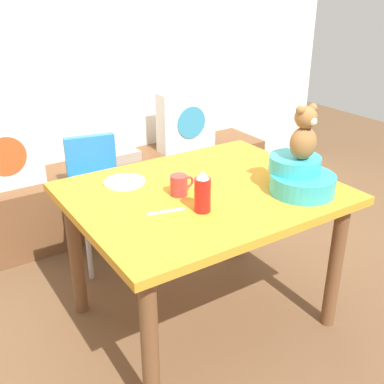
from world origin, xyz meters
The scene contains 14 objects.
ground_plane centered at (0.00, 0.00, 0.00)m, with size 8.00×8.00×0.00m, color brown.
back_wall centered at (0.00, 1.51, 1.30)m, with size 4.40×0.10×2.60m, color silver.
window_bench centered at (0.00, 1.24, 0.23)m, with size 2.60×0.44×0.46m, color brown.
pillow_floral_left centered at (-0.64, 1.22, 0.68)m, with size 0.44×0.15×0.44m.
pillow_floral_right centered at (0.68, 1.22, 0.68)m, with size 0.44×0.15×0.44m.
book_stack centered at (0.17, 1.24, 0.50)m, with size 0.20×0.14×0.07m, color gray.
dining_table centered at (0.00, 0.00, 0.64)m, with size 1.22×0.98×0.74m.
highchair centered at (-0.22, 0.80, 0.52)m, with size 0.38×0.49×0.79m.
infant_seat_teal centered at (0.36, -0.25, 0.81)m, with size 0.30×0.33×0.16m.
teddy_bear centered at (0.36, -0.25, 1.02)m, with size 0.13×0.12×0.25m.
ketchup_bottle centered at (-0.13, -0.18, 0.83)m, with size 0.07×0.07×0.18m.
coffee_mug centered at (-0.12, 0.02, 0.79)m, with size 0.12×0.08×0.09m.
dinner_plate_near centered at (-0.28, 0.27, 0.75)m, with size 0.20×0.20×0.01m, color white.
table_fork centered at (-0.27, -0.10, 0.74)m, with size 0.02×0.17×0.01m, color silver.
Camera 1 is at (-1.14, -1.65, 1.64)m, focal length 43.77 mm.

